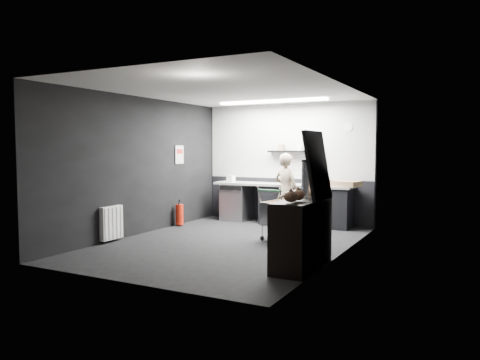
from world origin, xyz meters
The scene contains 22 objects.
floor centered at (0.00, 0.00, 0.00)m, with size 5.50×5.50×0.00m, color black.
ceiling centered at (0.00, 0.00, 2.70)m, with size 5.50×5.50×0.00m, color silver.
wall_back centered at (0.00, 2.75, 1.35)m, with size 5.50×5.50×0.00m, color black.
wall_front centered at (0.00, -2.75, 1.35)m, with size 5.50×5.50×0.00m, color black.
wall_left centered at (-2.00, 0.00, 1.35)m, with size 5.50×5.50×0.00m, color black.
wall_right centered at (2.00, 0.00, 1.35)m, with size 5.50×5.50×0.00m, color black.
kitchen_wall_panel centered at (0.00, 2.73, 1.85)m, with size 3.95×0.02×1.70m, color #BABAB5.
dado_panel centered at (0.00, 2.73, 0.50)m, with size 3.95×0.02×1.00m, color black.
floating_shelf centered at (0.20, 2.62, 1.62)m, with size 1.20×0.22×0.04m, color black.
wall_clock centered at (1.40, 2.72, 2.15)m, with size 0.20×0.20×0.03m, color white.
poster centered at (-1.98, 1.30, 1.55)m, with size 0.02×0.30×0.40m, color silver.
poster_red_band centered at (-1.98, 1.30, 1.62)m, with size 0.01×0.22×0.10m, color red.
radiator centered at (-1.94, -0.90, 0.35)m, with size 0.10×0.50×0.60m, color white.
ceiling_strip centered at (0.00, 1.85, 2.67)m, with size 2.40×0.20×0.04m, color white.
prep_counter centered at (0.14, 2.42, 0.46)m, with size 3.20×0.61×0.90m.
person centered at (0.29, 1.97, 0.79)m, with size 0.58×0.38×1.59m, color beige.
shopping_cart centered at (0.69, 0.82, 0.46)m, with size 0.67×0.97×0.96m.
sideboard centered at (1.75, -1.01, 0.61)m, with size 0.56×1.30×1.94m.
fire_extinguisher centered at (-1.85, 1.10, 0.27)m, with size 0.17×0.17×0.55m.
cardboard_box centered at (1.45, 2.37, 0.96)m, with size 0.56×0.43×0.11m, color #8F704C.
pink_tub centered at (0.15, 2.42, 1.00)m, with size 0.20×0.20×0.20m, color silver.
white_container centered at (-1.27, 2.37, 0.98)m, with size 0.17×0.13×0.15m, color white.
Camera 1 is at (3.98, -7.24, 1.71)m, focal length 35.00 mm.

